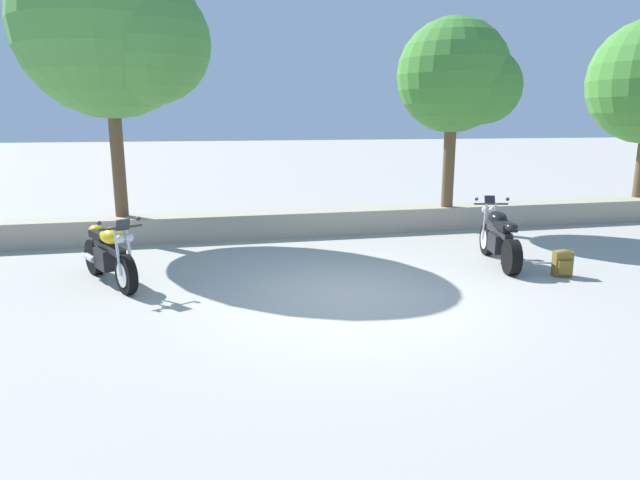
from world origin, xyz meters
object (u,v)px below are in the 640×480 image
(leafy_tree_far_left, at_px, (116,30))
(leafy_tree_mid_left, at_px, (460,78))
(rider_backpack, at_px, (563,263))
(motorcycle_black_centre, at_px, (499,238))
(motorcycle_yellow_near_left, at_px, (110,255))

(leafy_tree_far_left, distance_m, leafy_tree_mid_left, 7.56)
(rider_backpack, height_order, leafy_tree_mid_left, leafy_tree_mid_left)
(leafy_tree_far_left, height_order, leafy_tree_mid_left, leafy_tree_far_left)
(rider_backpack, distance_m, leafy_tree_far_left, 9.71)
(rider_backpack, relative_size, leafy_tree_mid_left, 0.11)
(motorcycle_black_centre, bearing_deg, leafy_tree_far_left, 153.11)
(leafy_tree_far_left, bearing_deg, rider_backpack, -30.99)
(motorcycle_yellow_near_left, bearing_deg, motorcycle_black_centre, -1.82)
(motorcycle_yellow_near_left, height_order, leafy_tree_far_left, leafy_tree_far_left)
(motorcycle_black_centre, xyz_separation_m, rider_backpack, (0.63, -1.02, -0.24))
(leafy_tree_mid_left, bearing_deg, motorcycle_black_centre, -100.98)
(leafy_tree_far_left, bearing_deg, leafy_tree_mid_left, -2.32)
(motorcycle_yellow_near_left, height_order, motorcycle_black_centre, same)
(motorcycle_black_centre, relative_size, rider_backpack, 4.35)
(motorcycle_black_centre, xyz_separation_m, leafy_tree_far_left, (-6.89, 3.49, 3.94))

